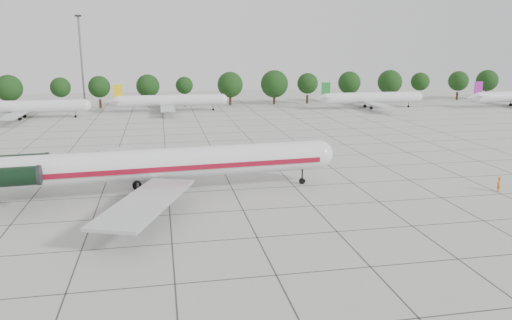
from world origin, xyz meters
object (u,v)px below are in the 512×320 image
Objects in this scene: bg_airliner_b at (25,107)px; bg_airliner_d at (371,98)px; bg_airliner_c at (170,101)px; floodlight_mast at (81,56)px; main_airliner at (142,164)px; ground_crew at (499,184)px.

bg_airliner_b is 1.00× the size of bg_airliner_d.
bg_airliner_c is (34.52, 6.51, 0.00)m from bg_airliner_b.
bg_airliner_b is 28.71m from floodlight_mast.
bg_airliner_d is 82.82m from floodlight_mast.
floodlight_mast reaches higher than bg_airliner_c.
bg_airliner_c and bg_airliner_d have the same top height.
main_airliner is 1.67× the size of bg_airliner_c.
bg_airliner_b is 1.11× the size of floodlight_mast.
floodlight_mast is (-62.26, 98.99, 13.33)m from ground_crew.
ground_crew is 117.70m from floodlight_mast.
main_airliner is 43.79m from ground_crew.
bg_airliner_c is at bearing 176.16° from bg_airliner_d.
main_airliner is at bearing -130.25° from bg_airliner_d.
bg_airliner_c is (5.03, 74.74, -0.99)m from main_airliner.
ground_crew is 89.83m from bg_airliner_c.
main_airliner is at bearing -93.85° from bg_airliner_c.
main_airliner reaches higher than ground_crew.
bg_airliner_b and bg_airliner_c have the same top height.
bg_airliner_b is 89.67m from bg_airliner_d.
bg_airliner_b is 35.13m from bg_airliner_c.
bg_airliner_c is at bearing -36.30° from floodlight_mast.
floodlight_mast reaches higher than bg_airliner_d.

